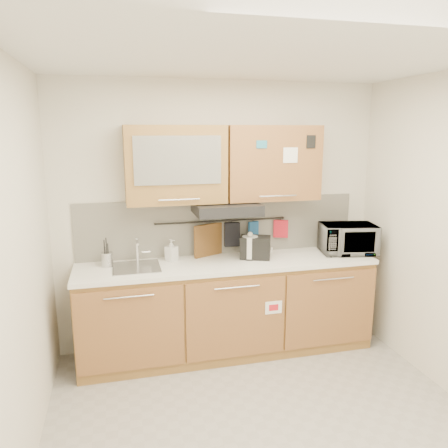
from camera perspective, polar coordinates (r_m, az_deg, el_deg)
floor at (r=3.53m, az=5.81°, el=-25.07°), size 3.20×3.20×0.00m
ceiling at (r=2.85m, az=7.01°, el=21.45°), size 3.20×3.20×0.00m
wall_back at (r=4.33m, az=-0.50°, el=1.05°), size 3.20×0.00×3.20m
wall_left at (r=2.83m, az=-25.87°, el=-6.25°), size 0.00×3.00×3.00m
base_cabinet at (r=4.32m, az=0.49°, el=-11.46°), size 2.80×0.64×0.88m
countertop at (r=4.14m, az=0.52°, el=-5.19°), size 2.82×0.62×0.04m
backsplash at (r=4.34m, az=-0.46°, el=-0.27°), size 2.80×0.02×0.56m
upper_cabinets at (r=4.09m, az=0.00°, el=7.89°), size 1.82×0.37×0.70m
range_hood at (r=4.07m, az=0.32°, el=2.05°), size 0.60×0.46×0.10m
sink at (r=4.03m, az=-11.36°, el=-5.55°), size 0.42×0.40×0.26m
utensil_rail at (r=4.30m, az=-0.34°, el=0.41°), size 1.30×0.02×0.02m
utensil_crock at (r=4.11m, az=-15.03°, el=-4.46°), size 0.13×0.13×0.26m
kettle at (r=4.21m, az=3.42°, el=-3.13°), size 0.19×0.17×0.27m
toaster at (r=4.22m, az=4.11°, el=-3.04°), size 0.33×0.27×0.22m
microwave at (r=4.56m, az=15.88°, el=-1.86°), size 0.59×0.45×0.29m
soap_bottle at (r=4.16m, az=-6.89°, el=-3.41°), size 0.13×0.13×0.21m
cutting_board at (r=4.31m, az=-1.79°, el=-2.95°), size 0.35×0.18×0.46m
oven_mitt at (r=4.39m, az=3.86°, el=-0.83°), size 0.11×0.05×0.18m
dark_pouch at (r=4.34m, az=1.06°, el=-1.38°), size 0.15×0.05×0.24m
pot_holder at (r=4.49m, az=7.42°, el=-0.63°), size 0.15×0.07×0.18m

